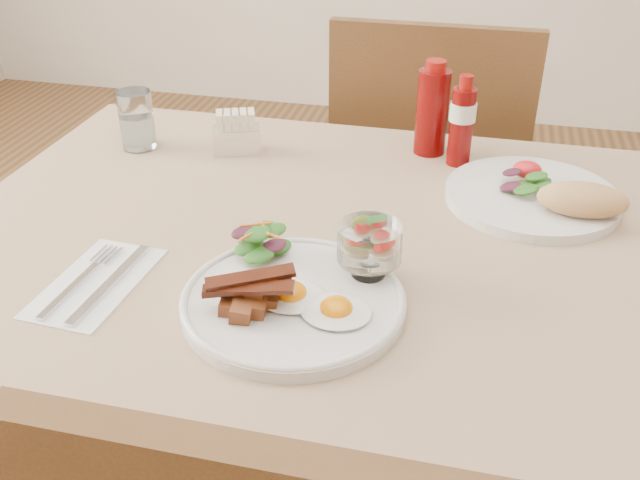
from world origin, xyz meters
TOP-DOWN VIEW (x-y plane):
  - table at (0.00, 0.00)m, footprint 1.33×0.88m
  - chair_far at (0.00, 0.66)m, footprint 0.42×0.42m
  - main_plate at (-0.10, -0.17)m, footprint 0.28×0.28m
  - fried_eggs at (-0.07, -0.18)m, footprint 0.17×0.12m
  - bacon_potato_pile at (-0.14, -0.20)m, footprint 0.11×0.08m
  - side_salad at (-0.16, -0.08)m, footprint 0.08×0.08m
  - fruit_cup at (-0.02, -0.09)m, footprint 0.08×0.08m
  - second_plate at (0.21, 0.18)m, footprint 0.28×0.27m
  - ketchup_bottle at (0.02, 0.35)m, footprint 0.08×0.08m
  - hot_sauce_bottle at (0.07, 0.31)m, footprint 0.05×0.05m
  - sugar_caddy at (-0.32, 0.27)m, footprint 0.10×0.07m
  - water_glass at (-0.50, 0.25)m, footprint 0.06×0.06m
  - napkin_cutlery at (-0.36, -0.17)m, footprint 0.12×0.20m

SIDE VIEW (x-z plane):
  - chair_far at x=0.00m, z-range 0.06..0.99m
  - table at x=0.00m, z-range 0.29..1.04m
  - napkin_cutlery at x=-0.36m, z-range 0.75..0.76m
  - main_plate at x=-0.10m, z-range 0.75..0.77m
  - second_plate at x=0.21m, z-range 0.74..0.80m
  - fried_eggs at x=-0.07m, z-range 0.76..0.79m
  - sugar_caddy at x=-0.32m, z-range 0.75..0.82m
  - side_salad at x=-0.16m, z-range 0.77..0.81m
  - bacon_potato_pile at x=-0.14m, z-range 0.77..0.81m
  - water_glass at x=-0.50m, z-range 0.75..0.85m
  - fruit_cup at x=-0.02m, z-range 0.77..0.86m
  - hot_sauce_bottle at x=0.07m, z-range 0.75..0.91m
  - ketchup_bottle at x=0.02m, z-range 0.75..0.92m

